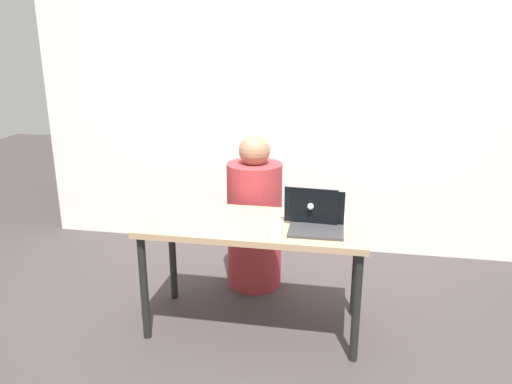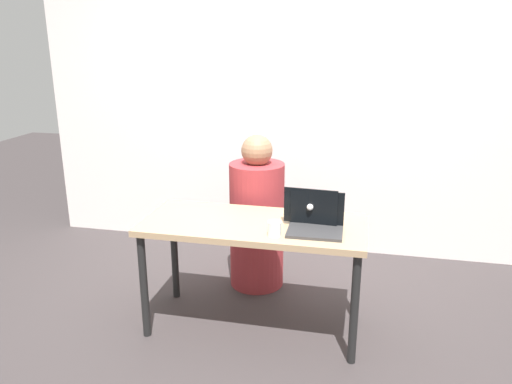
# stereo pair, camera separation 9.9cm
# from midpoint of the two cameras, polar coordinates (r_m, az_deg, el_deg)

# --- Properties ---
(ground_plane) EXTENTS (12.00, 12.00, 0.00)m
(ground_plane) POSITION_cam_midpoint_polar(r_m,az_deg,el_deg) (3.49, 0.62, -14.97)
(ground_plane) COLOR #393233
(back_wall) EXTENTS (4.50, 0.10, 2.64)m
(back_wall) POSITION_cam_midpoint_polar(r_m,az_deg,el_deg) (4.40, 4.59, 10.19)
(back_wall) COLOR white
(back_wall) RESTS_ON ground
(desk) EXTENTS (1.41, 0.63, 0.74)m
(desk) POSITION_cam_midpoint_polar(r_m,az_deg,el_deg) (3.18, 0.65, -4.84)
(desk) COLOR tan
(desk) RESTS_ON ground
(person_at_center) EXTENTS (0.46, 0.46, 1.18)m
(person_at_center) POSITION_cam_midpoint_polar(r_m,az_deg,el_deg) (3.80, 0.85, -3.26)
(person_at_center) COLOR #A33035
(person_at_center) RESTS_ON ground
(laptop_back_right) EXTENTS (0.35, 0.29, 0.24)m
(laptop_back_right) POSITION_cam_midpoint_polar(r_m,az_deg,el_deg) (3.17, 7.35, -2.51)
(laptop_back_right) COLOR #B1B3B6
(laptop_back_right) RESTS_ON desk
(laptop_front_right) EXTENTS (0.33, 0.27, 0.23)m
(laptop_front_right) POSITION_cam_midpoint_polar(r_m,az_deg,el_deg) (3.02, 7.77, -3.56)
(laptop_front_right) COLOR #353537
(laptop_front_right) RESTS_ON desk
(water_glass_right) EXTENTS (0.08, 0.08, 0.09)m
(water_glass_right) POSITION_cam_midpoint_polar(r_m,az_deg,el_deg) (2.93, 3.10, -4.33)
(water_glass_right) COLOR white
(water_glass_right) RESTS_ON desk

